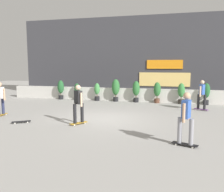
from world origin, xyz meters
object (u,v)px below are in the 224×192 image
potted_plant_2 (97,91)px  potted_plant_6 (181,92)px  potted_plant_0 (61,88)px  potted_plant_7 (206,92)px  potted_plant_3 (116,88)px  potted_plant_4 (136,90)px  skater_far_left (202,94)px  skateboard_near_camera (21,122)px  potted_plant_1 (77,91)px  skater_far_right (78,103)px  skater_by_wall_left (186,117)px  skater_foreground (0,97)px  potted_plant_5 (157,91)px

potted_plant_2 → potted_plant_6: potted_plant_6 is taller
potted_plant_0 → potted_plant_2: potted_plant_0 is taller
potted_plant_6 → potted_plant_7: potted_plant_7 is taller
potted_plant_0 → potted_plant_3: potted_plant_3 is taller
potted_plant_0 → potted_plant_4: (5.66, -0.00, 0.03)m
potted_plant_3 → skater_far_left: (5.48, -2.13, 0.03)m
skateboard_near_camera → potted_plant_1: bearing=93.4°
potted_plant_2 → potted_plant_4: (2.82, -0.00, 0.15)m
skater_far_left → potted_plant_7: bearing=77.3°
potted_plant_0 → skater_far_right: skater_far_right is taller
potted_plant_7 → potted_plant_0: bearing=180.0°
skater_far_right → skater_by_wall_left: (4.30, -1.77, 0.00)m
potted_plant_2 → skater_foreground: 6.96m
potted_plant_2 → potted_plant_3: bearing=-0.0°
potted_plant_6 → skateboard_near_camera: potted_plant_6 is taller
potted_plant_6 → skater_foreground: bearing=-144.4°
potted_plant_7 → skateboard_near_camera: (-8.44, -7.32, -0.74)m
potted_plant_7 → skateboard_near_camera: potted_plant_7 is taller
potted_plant_4 → potted_plant_7: 4.52m
potted_plant_2 → potted_plant_4: 2.82m
potted_plant_1 → skater_by_wall_left: (7.28, -8.70, 0.29)m
potted_plant_4 → potted_plant_5: bearing=0.0°
potted_plant_7 → skater_foreground: bearing=-148.6°
potted_plant_7 → potted_plant_2: bearing=180.0°
potted_plant_2 → skater_foreground: bearing=-115.3°
potted_plant_4 → potted_plant_7: size_ratio=1.04×
potted_plant_4 → potted_plant_5: potted_plant_4 is taller
skater_by_wall_left → skater_far_right: bearing=157.6°
potted_plant_3 → potted_plant_6: size_ratio=1.14×
potted_plant_1 → potted_plant_4: size_ratio=0.84×
potted_plant_4 → potted_plant_0: bearing=180.0°
potted_plant_1 → potted_plant_4: potted_plant_4 is taller
skater_far_right → skater_far_left: bearing=41.6°
potted_plant_4 → potted_plant_2: bearing=180.0°
potted_plant_1 → potted_plant_5: bearing=-0.0°
skater_by_wall_left → potted_plant_1: bearing=129.9°
potted_plant_1 → potted_plant_2: (1.54, 0.00, 0.04)m
potted_plant_5 → potted_plant_7: (3.09, 0.00, -0.00)m
potted_plant_2 → skateboard_near_camera: 7.43m
potted_plant_0 → potted_plant_1: (1.30, 0.00, -0.16)m
potted_plant_0 → potted_plant_6: bearing=0.0°
skater_foreground → skateboard_near_camera: bearing=-28.8°
potted_plant_1 → skater_far_left: size_ratio=0.72×
skater_far_left → skateboard_near_camera: (-7.96, -5.19, -0.88)m
potted_plant_7 → potted_plant_6: bearing=180.0°
potted_plant_0 → skater_foreground: 6.29m
potted_plant_1 → skater_foreground: 6.46m
potted_plant_7 → skater_far_left: 2.19m
potted_plant_2 → skater_far_right: 7.08m
potted_plant_5 → skateboard_near_camera: size_ratio=1.82×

